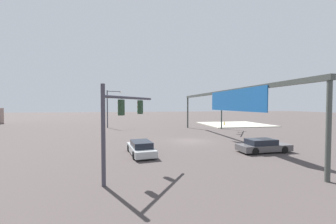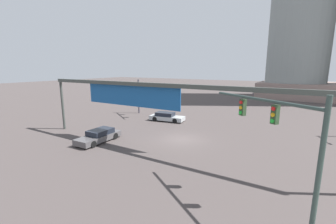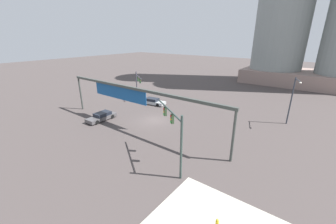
{
  "view_description": "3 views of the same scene",
  "coord_description": "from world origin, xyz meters",
  "px_view_note": "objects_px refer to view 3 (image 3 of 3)",
  "views": [
    {
      "loc": [
        -23.56,
        7.16,
        4.31
      ],
      "look_at": [
        -1.46,
        2.96,
        3.55
      ],
      "focal_mm": 22.06,
      "sensor_mm": 36.0,
      "label": 1
    },
    {
      "loc": [
        10.5,
        -19.93,
        7.36
      ],
      "look_at": [
        -2.8,
        1.98,
        2.26
      ],
      "focal_mm": 24.2,
      "sensor_mm": 36.0,
      "label": 2
    },
    {
      "loc": [
        20.18,
        -22.98,
        12.52
      ],
      "look_at": [
        2.92,
        -0.2,
        2.1
      ],
      "focal_mm": 22.21,
      "sensor_mm": 36.0,
      "label": 3
    }
  ],
  "objects_px": {
    "traffic_signal_opposite_side": "(174,128)",
    "streetlamp_curved_arm": "(292,98)",
    "sedan_car_approaching": "(153,101)",
    "traffic_signal_near_corner": "(138,81)",
    "sedan_car_waiting_far": "(102,116)",
    "fire_hydrant_on_curb": "(217,223)"
  },
  "relations": [
    {
      "from": "sedan_car_approaching",
      "to": "fire_hydrant_on_curb",
      "type": "distance_m",
      "value": 28.75
    },
    {
      "from": "sedan_car_waiting_far",
      "to": "fire_hydrant_on_curb",
      "type": "height_order",
      "value": "sedan_car_waiting_far"
    },
    {
      "from": "streetlamp_curved_arm",
      "to": "traffic_signal_near_corner",
      "type": "bearing_deg",
      "value": -102.74
    },
    {
      "from": "traffic_signal_opposite_side",
      "to": "traffic_signal_near_corner",
      "type": "bearing_deg",
      "value": -3.46
    },
    {
      "from": "traffic_signal_near_corner",
      "to": "sedan_car_waiting_far",
      "type": "bearing_deg",
      "value": -37.4
    },
    {
      "from": "streetlamp_curved_arm",
      "to": "fire_hydrant_on_curb",
      "type": "xyz_separation_m",
      "value": [
        -0.71,
        -23.19,
        -3.75
      ]
    },
    {
      "from": "traffic_signal_near_corner",
      "to": "sedan_car_approaching",
      "type": "bearing_deg",
      "value": 17.95
    },
    {
      "from": "sedan_car_approaching",
      "to": "sedan_car_waiting_far",
      "type": "distance_m",
      "value": 11.12
    },
    {
      "from": "streetlamp_curved_arm",
      "to": "fire_hydrant_on_curb",
      "type": "distance_m",
      "value": 23.5
    },
    {
      "from": "traffic_signal_opposite_side",
      "to": "streetlamp_curved_arm",
      "type": "height_order",
      "value": "streetlamp_curved_arm"
    },
    {
      "from": "traffic_signal_opposite_side",
      "to": "sedan_car_approaching",
      "type": "xyz_separation_m",
      "value": [
        -15.39,
        14.49,
        -3.79
      ]
    },
    {
      "from": "streetlamp_curved_arm",
      "to": "sedan_car_waiting_far",
      "type": "xyz_separation_m",
      "value": [
        -23.81,
        -15.71,
        -3.66
      ]
    },
    {
      "from": "traffic_signal_near_corner",
      "to": "streetlamp_curved_arm",
      "type": "bearing_deg",
      "value": 39.89
    },
    {
      "from": "traffic_signal_near_corner",
      "to": "sedan_car_waiting_far",
      "type": "relative_size",
      "value": 1.12
    },
    {
      "from": "traffic_signal_opposite_side",
      "to": "sedan_car_approaching",
      "type": "height_order",
      "value": "traffic_signal_opposite_side"
    },
    {
      "from": "traffic_signal_near_corner",
      "to": "sedan_car_waiting_far",
      "type": "xyz_separation_m",
      "value": [
        4.34,
        -12.59,
        -3.08
      ]
    },
    {
      "from": "sedan_car_approaching",
      "to": "sedan_car_waiting_far",
      "type": "xyz_separation_m",
      "value": [
        -1.14,
        -11.06,
        0.0
      ]
    },
    {
      "from": "traffic_signal_opposite_side",
      "to": "fire_hydrant_on_curb",
      "type": "relative_size",
      "value": 8.89
    },
    {
      "from": "traffic_signal_near_corner",
      "to": "sedan_car_waiting_far",
      "type": "height_order",
      "value": "traffic_signal_near_corner"
    },
    {
      "from": "sedan_car_waiting_far",
      "to": "sedan_car_approaching",
      "type": "bearing_deg",
      "value": 172.18
    },
    {
      "from": "sedan_car_waiting_far",
      "to": "fire_hydrant_on_curb",
      "type": "relative_size",
      "value": 6.81
    },
    {
      "from": "sedan_car_approaching",
      "to": "sedan_car_waiting_far",
      "type": "relative_size",
      "value": 1.03
    }
  ]
}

